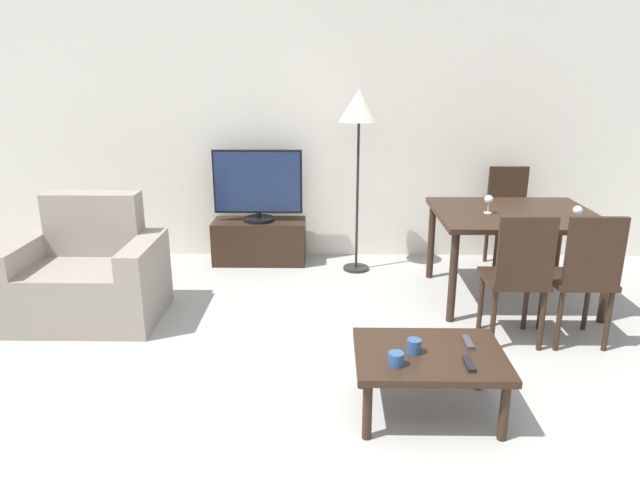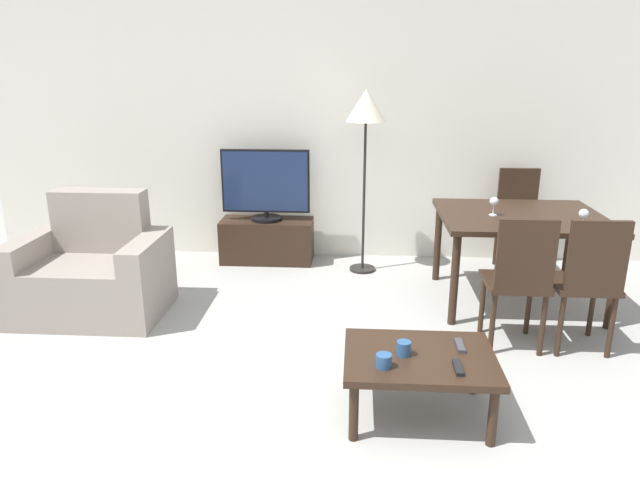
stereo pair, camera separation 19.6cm
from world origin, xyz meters
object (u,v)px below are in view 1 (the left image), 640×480
at_px(dining_chair_near, 518,273).
at_px(wine_glass_center, 489,201).
at_px(dining_chair_far, 509,212).
at_px(dining_chair_near_right, 584,273).
at_px(armchair, 88,278).
at_px(tv_stand, 260,241).
at_px(dining_table, 514,221).
at_px(remote_primary, 468,342).
at_px(cup_white_near, 396,359).
at_px(cup_colored_far, 414,346).
at_px(coffee_table, 429,360).
at_px(floor_lamp, 359,114).
at_px(wine_glass_left, 578,212).
at_px(remote_secondary, 469,364).
at_px(tv, 258,186).

height_order(dining_chair_near, wine_glass_center, dining_chair_near).
bearing_deg(dining_chair_far, dining_chair_near_right, -90.00).
bearing_deg(armchair, tv_stand, 48.70).
bearing_deg(armchair, dining_table, 7.38).
distance_m(armchair, remote_primary, 2.82).
relative_size(dining_chair_near_right, cup_white_near, 11.37).
distance_m(armchair, dining_chair_near, 3.11).
bearing_deg(cup_colored_far, dining_chair_near, 45.62).
bearing_deg(coffee_table, dining_table, 60.44).
distance_m(tv_stand, dining_table, 2.37).
bearing_deg(floor_lamp, wine_glass_left, -34.70).
xyz_separation_m(dining_chair_far, remote_primary, (-0.93, -2.38, -0.15)).
height_order(dining_chair_near, dining_chair_far, same).
distance_m(coffee_table, dining_table, 1.92).
bearing_deg(dining_chair_near_right, coffee_table, -144.77).
distance_m(armchair, dining_chair_near_right, 3.54).
bearing_deg(tv_stand, armchair, -131.30).
bearing_deg(dining_chair_near_right, armchair, 173.40).
bearing_deg(remote_primary, dining_table, 65.41).
distance_m(tv_stand, remote_secondary, 3.01).
distance_m(tv, remote_primary, 2.84).
xyz_separation_m(armchair, cup_colored_far, (2.27, -1.23, 0.09)).
xyz_separation_m(tv_stand, wine_glass_center, (1.92, -0.93, 0.63)).
relative_size(cup_white_near, cup_colored_far, 1.05).
height_order(cup_colored_far, wine_glass_center, wine_glass_center).
relative_size(armchair, dining_chair_far, 1.16).
xyz_separation_m(coffee_table, remote_primary, (0.23, 0.10, 0.06)).
bearing_deg(tv_stand, dining_chair_near_right, -35.75).
relative_size(tv_stand, tv, 1.05).
xyz_separation_m(armchair, dining_chair_far, (3.52, 1.26, 0.21)).
relative_size(armchair, dining_chair_near_right, 1.16).
xyz_separation_m(tv_stand, dining_chair_near, (1.94, -1.71, 0.32)).
distance_m(remote_secondary, cup_colored_far, 0.30).
bearing_deg(dining_table, wine_glass_left, -51.84).
xyz_separation_m(coffee_table, dining_chair_near_right, (1.15, 0.81, 0.21)).
bearing_deg(wine_glass_center, armchair, -173.05).
bearing_deg(tv, armchair, -131.35).
height_order(tv, dining_chair_far, tv).
distance_m(dining_table, dining_chair_far, 0.87).
xyz_separation_m(dining_table, cup_white_near, (-1.13, -1.79, -0.25)).
xyz_separation_m(tv_stand, floor_lamp, (0.93, -0.21, 1.23)).
height_order(coffee_table, wine_glass_center, wine_glass_center).
height_order(dining_table, remote_secondary, dining_table).
xyz_separation_m(tv_stand, dining_chair_far, (2.37, -0.04, 0.32)).
bearing_deg(armchair, dining_chair_near_right, -6.60).
relative_size(tv_stand, remote_secondary, 5.89).
xyz_separation_m(tv_stand, coffee_table, (1.22, -2.52, 0.11)).
xyz_separation_m(dining_chair_near, dining_chair_near_right, (0.44, 0.00, 0.00)).
height_order(coffee_table, remote_secondary, remote_secondary).
bearing_deg(dining_chair_near_right, dining_table, 104.69).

